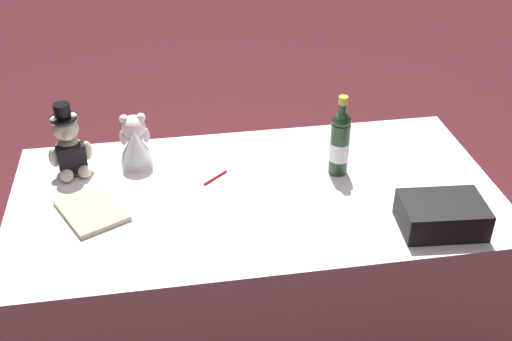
% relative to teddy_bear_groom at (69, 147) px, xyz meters
% --- Properties ---
extents(ground_plane, '(12.00, 12.00, 0.00)m').
position_rel_teddy_bear_groom_xyz_m(ground_plane, '(-0.71, 0.26, -0.88)').
color(ground_plane, '#47191E').
extents(reception_table, '(1.88, 0.95, 0.76)m').
position_rel_teddy_bear_groom_xyz_m(reception_table, '(-0.71, 0.26, -0.50)').
color(reception_table, white).
rests_on(reception_table, ground_plane).
extents(teddy_bear_groom, '(0.17, 0.16, 0.30)m').
position_rel_teddy_bear_groom_xyz_m(teddy_bear_groom, '(0.00, 0.00, 0.00)').
color(teddy_bear_groom, beige).
rests_on(teddy_bear_groom, reception_table).
extents(teddy_bear_bride, '(0.17, 0.21, 0.23)m').
position_rel_teddy_bear_groom_xyz_m(teddy_bear_bride, '(-0.26, -0.02, -0.02)').
color(teddy_bear_bride, white).
rests_on(teddy_bear_bride, reception_table).
extents(champagne_bottle, '(0.08, 0.08, 0.34)m').
position_rel_teddy_bear_groom_xyz_m(champagne_bottle, '(-1.06, 0.17, 0.03)').
color(champagne_bottle, '#213D21').
rests_on(champagne_bottle, reception_table).
extents(signing_pen, '(0.11, 0.10, 0.01)m').
position_rel_teddy_bear_groom_xyz_m(signing_pen, '(-0.56, 0.14, -0.11)').
color(signing_pen, maroon).
rests_on(signing_pen, reception_table).
extents(gift_case_black, '(0.31, 0.23, 0.11)m').
position_rel_teddy_bear_groom_xyz_m(gift_case_black, '(-1.33, 0.58, -0.06)').
color(gift_case_black, black).
rests_on(gift_case_black, reception_table).
extents(guestbook, '(0.29, 0.32, 0.02)m').
position_rel_teddy_bear_groom_xyz_m(guestbook, '(-0.09, 0.29, -0.11)').
color(guestbook, tan).
rests_on(guestbook, reception_table).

